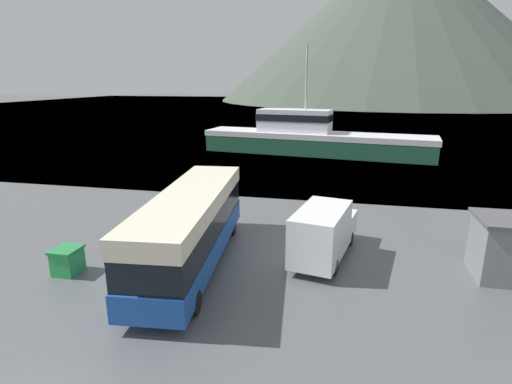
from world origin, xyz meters
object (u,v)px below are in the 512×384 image
at_px(small_boat, 358,149).
at_px(delivery_van, 324,231).
at_px(dock_kiosk, 507,248).
at_px(fishing_boat, 312,137).
at_px(storage_bin, 67,260).
at_px(tour_bus, 192,225).

bearing_deg(small_boat, delivery_van, 62.74).
xyz_separation_m(dock_kiosk, small_boat, (-5.00, 30.36, -0.95)).
xyz_separation_m(delivery_van, fishing_boat, (-2.76, 27.81, 0.52)).
relative_size(delivery_van, storage_bin, 5.01).
xyz_separation_m(fishing_boat, small_boat, (5.31, 2.23, -1.48)).
distance_m(dock_kiosk, small_boat, 30.79).
relative_size(dock_kiosk, small_boat, 0.41).
bearing_deg(dock_kiosk, storage_bin, -169.08).
height_order(storage_bin, small_boat, storage_bin).
bearing_deg(fishing_boat, delivery_van, 13.74).
relative_size(tour_bus, delivery_van, 1.88).
relative_size(fishing_boat, storage_bin, 21.70).
distance_m(delivery_van, storage_bin, 11.40).
relative_size(delivery_van, small_boat, 0.93).
height_order(fishing_boat, storage_bin, fishing_boat).
bearing_deg(dock_kiosk, delivery_van, 177.58).
distance_m(tour_bus, dock_kiosk, 13.37).
bearing_deg(small_boat, fishing_boat, 0.41).
relative_size(delivery_van, fishing_boat, 0.23).
height_order(fishing_boat, dock_kiosk, fishing_boat).
bearing_deg(delivery_van, small_boat, 96.53).
height_order(tour_bus, dock_kiosk, tour_bus).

